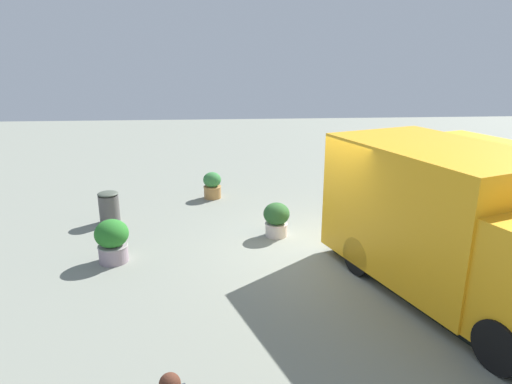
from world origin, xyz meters
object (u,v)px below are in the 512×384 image
at_px(food_truck, 459,229).
at_px(planter_flowering_side, 112,240).
at_px(trash_bin, 109,207).
at_px(planter_flowering_far, 276,219).
at_px(planter_flowering_near, 212,185).
at_px(plaza_bench, 431,177).

xyz_separation_m(food_truck, planter_flowering_side, (-6.23, 1.75, -0.75)).
bearing_deg(trash_bin, planter_flowering_far, -15.69).
height_order(planter_flowering_near, trash_bin, trash_bin).
bearing_deg(plaza_bench, trash_bin, -165.43).
bearing_deg(planter_flowering_side, plaza_bench, 28.10).
relative_size(planter_flowering_far, plaza_bench, 0.57).
bearing_deg(planter_flowering_near, food_truck, -53.57).
bearing_deg(plaza_bench, planter_flowering_near, -175.13).
relative_size(food_truck, plaza_bench, 4.09).
height_order(food_truck, planter_flowering_side, food_truck).
relative_size(planter_flowering_far, trash_bin, 0.98).
height_order(planter_flowering_far, plaza_bench, planter_flowering_far).
bearing_deg(food_truck, trash_bin, 149.66).
bearing_deg(planter_flowering_near, planter_flowering_side, -115.30).
distance_m(planter_flowering_near, planter_flowering_side, 4.52).
bearing_deg(food_truck, plaza_bench, 68.69).
bearing_deg(trash_bin, plaza_bench, 14.57).
bearing_deg(trash_bin, planter_flowering_near, 36.24).
xyz_separation_m(planter_flowering_far, trash_bin, (-4.04, 1.14, -0.01)).
distance_m(food_truck, planter_flowering_far, 4.06).
relative_size(planter_flowering_side, trash_bin, 1.11).
height_order(food_truck, plaza_bench, food_truck).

